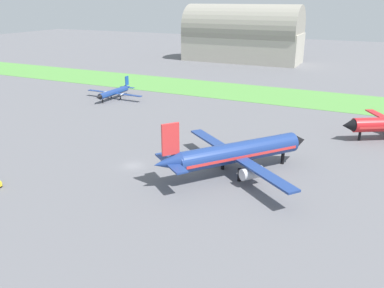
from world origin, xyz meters
The scene contains 5 objects.
ground_plane centered at (0.00, 0.00, 0.00)m, with size 600.00×600.00×0.00m, color slate.
grass_taxiway_strip centered at (0.00, 77.91, 0.04)m, with size 360.00×28.00×0.08m, color #549342.
airplane_taxiing_turboprop centered at (-39.21, 47.90, 2.51)m, with size 22.87×19.56×6.85m.
airplane_midfield_jet centered at (21.40, 5.53, 4.60)m, with size 29.93×30.46×12.77m.
hangar_distant centered at (-27.57, 152.44, 14.49)m, with size 64.85×24.81×30.76m.
Camera 1 is at (45.46, -65.74, 33.96)m, focal length 37.33 mm.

